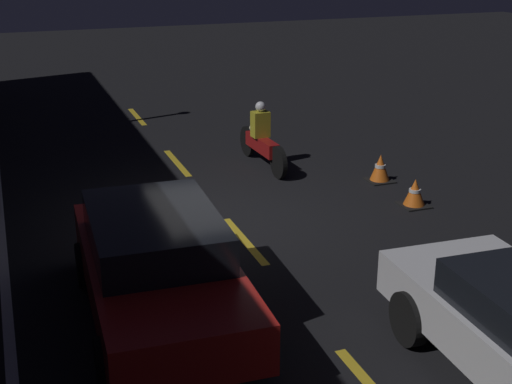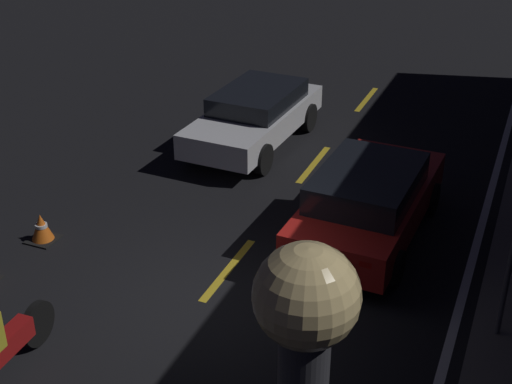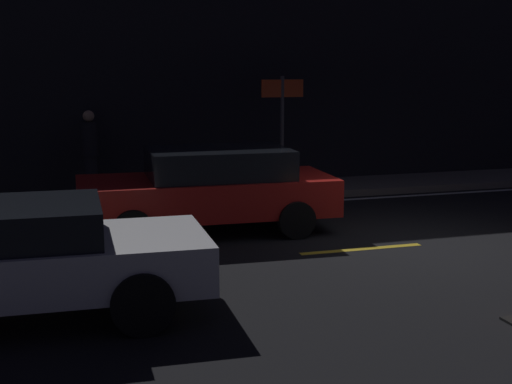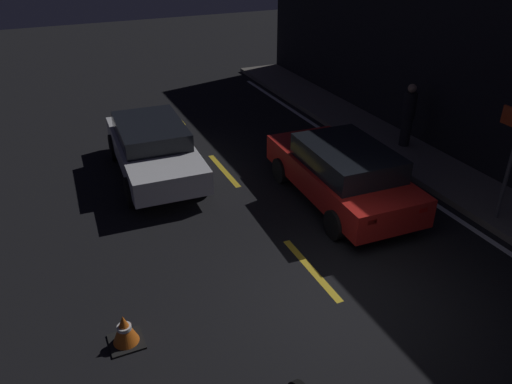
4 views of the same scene
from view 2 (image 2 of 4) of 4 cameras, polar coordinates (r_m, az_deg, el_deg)
The scene contains 8 objects.
ground_plane at distance 11.33m, azimuth -4.35°, elevation -8.77°, with size 56.00×56.00×0.00m, color black.
lane_dash_a at distance 19.75m, azimuth 8.84°, elevation 7.34°, with size 2.00×0.14×0.01m.
lane_dash_b at distance 15.73m, azimuth 4.64°, elevation 2.23°, with size 2.00×0.14×0.01m.
lane_dash_c at distance 12.06m, azimuth -2.22°, elevation -6.19°, with size 2.00×0.14×0.01m.
lane_solid_kerb at distance 10.50m, azimuth 14.80°, elevation -13.17°, with size 25.20×0.14×0.01m.
sedan_white at distance 16.45m, azimuth -0.06°, elevation 6.21°, with size 4.36×1.99×1.31m.
taxi_red at distance 12.75m, azimuth 9.00°, elevation -0.63°, with size 4.31×2.04×1.41m.
traffic_cone_near at distance 13.29m, azimuth -16.78°, elevation -2.76°, with size 0.51×0.51×0.52m.
Camera 2 is at (8.08, 4.30, 6.68)m, focal length 50.00 mm.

